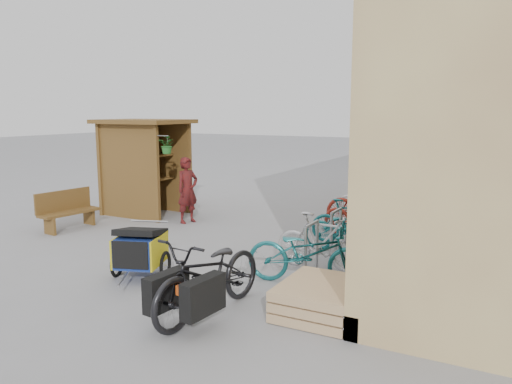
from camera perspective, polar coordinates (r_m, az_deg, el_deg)
The scene contains 17 objects.
ground at distance 9.26m, azimuth -7.15°, elevation -7.22°, with size 80.00×80.00×0.00m, color gray.
kiosk at distance 12.90m, azimuth -12.94°, elevation 4.32°, with size 2.49×1.65×2.40m.
bike_rack at distance 10.27m, azimuth 11.30°, elevation -2.71°, with size 0.05×5.35×0.86m.
pallet_stack at distance 6.68m, azimuth 7.47°, elevation -11.98°, with size 1.00×1.20×0.40m.
bench at distance 11.87m, azimuth -20.75°, elevation -1.88°, with size 0.58×1.41×0.87m.
shopping_carts at distance 13.78m, azimuth 18.69°, elevation 0.27°, with size 0.55×1.52×0.98m.
child_trailer at distance 8.13m, azimuth -13.08°, elevation -6.27°, with size 0.96×1.48×0.86m.
cargo_bike at distance 6.49m, azimuth -5.38°, elevation -9.52°, with size 0.93×2.12×1.08m.
person_kiosk at distance 11.80m, azimuth -7.82°, elevation 0.21°, with size 0.57×0.37×1.55m, color maroon.
bike_0 at distance 7.65m, azimuth 5.96°, elevation -6.93°, with size 0.65×1.88×0.99m, color #1A646A.
bike_1 at distance 8.34m, azimuth 7.39°, elevation -5.68°, with size 0.45×1.60×0.96m, color silver.
bike_2 at distance 9.49m, azimuth 10.66°, elevation -4.13°, with size 0.59×1.69×0.89m, color #1A646A.
bike_3 at distance 10.01m, azimuth 10.59°, elevation -3.39°, with size 0.42×1.50×0.90m, color #1A646A.
bike_4 at distance 10.60m, azimuth 12.13°, elevation -2.73°, with size 0.60×1.71×0.90m, color maroon.
bike_5 at distance 11.16m, azimuth 12.44°, elevation -1.65°, with size 0.51×1.81×1.09m, color maroon.
bike_6 at distance 11.98m, azimuth 13.06°, elevation -1.27°, with size 0.63×1.80×0.95m, color silver.
bike_7 at distance 12.15m, azimuth 14.21°, elevation -0.99°, with size 0.48×1.69×1.02m, color maroon.
Camera 1 is at (5.14, -7.25, 2.63)m, focal length 35.00 mm.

